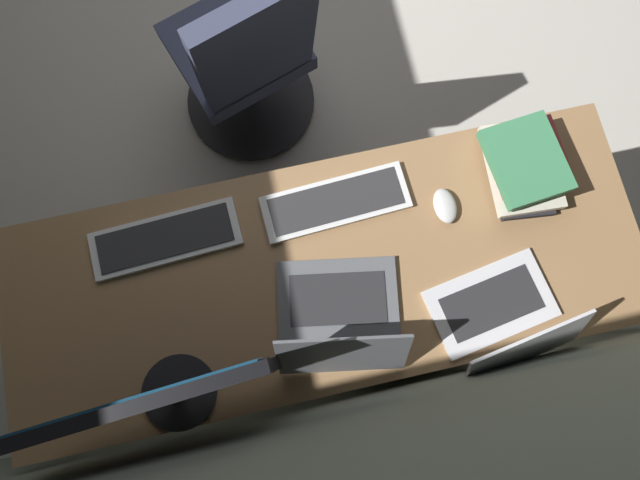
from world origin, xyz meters
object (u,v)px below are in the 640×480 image
(keyboard_main, at_px, (335,202))
(keyboard_spare, at_px, (166,239))
(laptop_leftmost, at_px, (504,321))
(laptop_left, at_px, (340,320))
(drawer_pedestal, at_px, (382,283))
(office_chair, at_px, (246,63))
(monitor_primary, at_px, (152,400))
(mouse_main, at_px, (445,206))
(book_stack_near, at_px, (523,164))

(keyboard_main, height_order, keyboard_spare, same)
(keyboard_spare, bearing_deg, laptop_leftmost, 153.45)
(laptop_leftmost, height_order, laptop_left, laptop_left)
(laptop_leftmost, xyz_separation_m, laptop_left, (0.43, -0.10, 0.00))
(drawer_pedestal, bearing_deg, keyboard_main, -58.95)
(keyboard_spare, height_order, office_chair, office_chair)
(laptop_left, bearing_deg, office_chair, -83.75)
(laptop_leftmost, distance_m, keyboard_spare, 0.96)
(monitor_primary, xyz_separation_m, keyboard_spare, (-0.03, -0.42, -0.23))
(laptop_leftmost, bearing_deg, laptop_left, -12.75)
(laptop_left, distance_m, mouse_main, 0.45)
(book_stack_near, bearing_deg, laptop_left, 27.40)
(drawer_pedestal, xyz_separation_m, office_chair, (0.30, -0.87, 0.11))
(laptop_leftmost, relative_size, laptop_left, 0.99)
(mouse_main, bearing_deg, book_stack_near, -165.30)
(laptop_leftmost, distance_m, book_stack_near, 0.45)
(drawer_pedestal, distance_m, office_chair, 0.93)
(monitor_primary, height_order, keyboard_spare, monitor_primary)
(laptop_left, height_order, office_chair, office_chair)
(laptop_leftmost, bearing_deg, office_chair, -63.69)
(monitor_primary, bearing_deg, keyboard_spare, -94.34)
(keyboard_spare, bearing_deg, laptop_left, 142.26)
(laptop_leftmost, xyz_separation_m, mouse_main, (0.06, -0.35, -0.03))
(mouse_main, bearing_deg, keyboard_main, -14.73)
(book_stack_near, bearing_deg, keyboard_spare, -0.94)
(keyboard_main, bearing_deg, monitor_primary, 38.62)
(monitor_primary, relative_size, book_stack_near, 1.92)
(laptop_left, xyz_separation_m, office_chair, (0.11, -0.99, -0.32))
(mouse_main, bearing_deg, office_chair, -57.18)
(drawer_pedestal, xyz_separation_m, keyboard_main, (0.13, -0.22, 0.39))
(laptop_leftmost, relative_size, mouse_main, 3.58)
(drawer_pedestal, height_order, monitor_primary, monitor_primary)
(monitor_primary, height_order, mouse_main, monitor_primary)
(laptop_leftmost, relative_size, office_chair, 0.38)
(laptop_left, distance_m, office_chair, 1.04)
(drawer_pedestal, height_order, laptop_leftmost, laptop_leftmost)
(monitor_primary, relative_size, laptop_leftmost, 1.55)
(keyboard_spare, xyz_separation_m, book_stack_near, (-1.03, 0.02, 0.04))
(laptop_left, bearing_deg, laptop_leftmost, 167.25)
(monitor_primary, bearing_deg, office_chair, -108.03)
(monitor_primary, bearing_deg, keyboard_main, -141.38)
(drawer_pedestal, bearing_deg, mouse_main, -141.21)
(keyboard_main, height_order, office_chair, office_chair)
(monitor_primary, xyz_separation_m, mouse_main, (-0.83, -0.34, -0.22))
(keyboard_spare, distance_m, mouse_main, 0.80)
(drawer_pedestal, height_order, mouse_main, mouse_main)
(laptop_leftmost, height_order, keyboard_main, laptop_leftmost)
(drawer_pedestal, height_order, book_stack_near, book_stack_near)
(laptop_leftmost, bearing_deg, drawer_pedestal, -42.15)
(drawer_pedestal, xyz_separation_m, laptop_leftmost, (-0.23, 0.21, 0.43))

